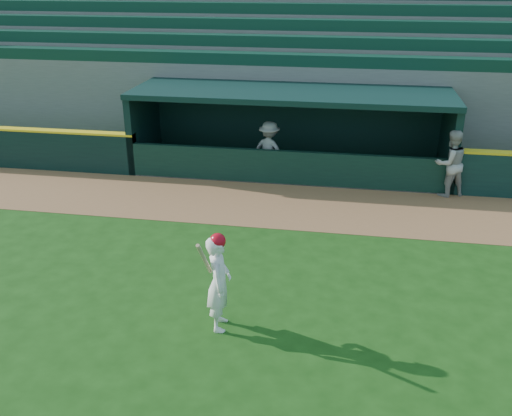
# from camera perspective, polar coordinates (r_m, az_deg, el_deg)

# --- Properties ---
(ground) EXTENTS (120.00, 120.00, 0.00)m
(ground) POSITION_cam_1_polar(r_m,az_deg,el_deg) (10.75, -1.46, -9.72)
(ground) COLOR #174110
(ground) RESTS_ON ground
(warning_track) EXTENTS (40.00, 3.00, 0.01)m
(warning_track) POSITION_cam_1_polar(r_m,az_deg,el_deg) (15.04, 2.13, 0.33)
(warning_track) COLOR brown
(warning_track) RESTS_ON ground
(dugout_player_front) EXTENTS (1.09, 0.99, 1.83)m
(dugout_player_front) POSITION_cam_1_polar(r_m,az_deg,el_deg) (16.24, 18.86, 4.24)
(dugout_player_front) COLOR #ABABA6
(dugout_player_front) RESTS_ON ground
(dugout_player_inside) EXTENTS (1.24, 0.95, 1.70)m
(dugout_player_inside) POSITION_cam_1_polar(r_m,az_deg,el_deg) (16.75, 1.34, 5.82)
(dugout_player_inside) COLOR gray
(dugout_player_inside) RESTS_ON ground
(dugout) EXTENTS (9.40, 2.80, 2.46)m
(dugout) POSITION_cam_1_polar(r_m,az_deg,el_deg) (17.53, 3.58, 8.31)
(dugout) COLOR slate
(dugout) RESTS_ON ground
(stands) EXTENTS (34.50, 6.25, 7.58)m
(stands) POSITION_cam_1_polar(r_m,az_deg,el_deg) (21.78, 5.05, 13.96)
(stands) COLOR slate
(stands) RESTS_ON ground
(batter_at_plate) EXTENTS (0.51, 0.82, 1.81)m
(batter_at_plate) POSITION_cam_1_polar(r_m,az_deg,el_deg) (9.74, -3.74, -7.32)
(batter_at_plate) COLOR white
(batter_at_plate) RESTS_ON ground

